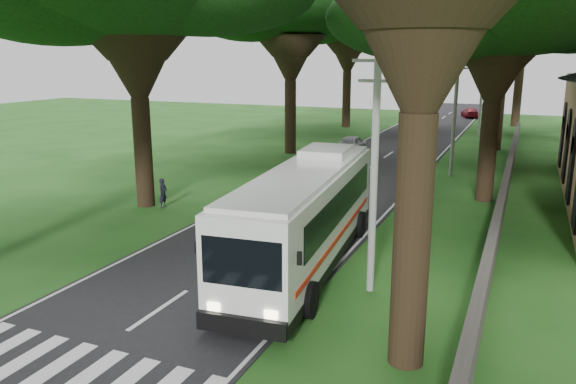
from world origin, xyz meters
The scene contains 14 objects.
ground centered at (0.00, 0.00, 0.00)m, with size 140.00×140.00×0.00m, color #194714.
road centered at (0.00, 25.00, 0.01)m, with size 8.00×120.00×0.04m, color black.
crosswalk centered at (0.00, -2.00, 0.00)m, with size 8.00×3.00×0.01m, color silver.
property_wall centered at (9.00, 24.00, 0.60)m, with size 0.35×50.00×1.20m, color #383533.
pole_near centered at (5.50, 6.00, 4.18)m, with size 1.60×0.24×8.00m.
pole_mid centered at (5.50, 26.00, 4.18)m, with size 1.60×0.24×8.00m.
pole_far centered at (5.50, 46.00, 4.18)m, with size 1.60×0.24×8.00m.
tree_l_midb centered at (-7.50, 30.00, 11.42)m, with size 12.74×12.74×14.31m.
tree_l_far centered at (-8.50, 48.00, 12.17)m, with size 16.32×16.32×15.71m.
tree_r_far centered at (8.50, 56.00, 12.65)m, with size 14.61×14.61×15.89m.
coach_bus centered at (2.69, 7.35, 1.95)m, with size 3.77×12.48×3.62m.
distant_car_a centered at (-3.00, 32.01, 0.73)m, with size 1.65×4.10×1.40m, color #A2A3A7.
distant_car_c centered at (3.00, 63.38, 0.62)m, with size 1.67×4.10×1.19m, color maroon.
pedestrian centered at (-6.95, 12.05, 0.75)m, with size 0.55×0.36×1.50m, color black.
Camera 1 is at (9.79, -10.94, 7.52)m, focal length 35.00 mm.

